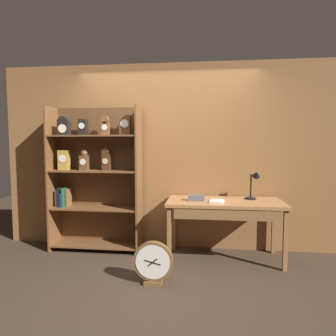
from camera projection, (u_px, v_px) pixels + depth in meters
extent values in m
plane|color=#3D2D21|center=(154.00, 290.00, 3.01)|extent=(10.00, 10.00, 0.00)
cube|color=brown|center=(168.00, 157.00, 4.20)|extent=(4.80, 0.05, 2.60)
cube|color=brown|center=(53.00, 179.00, 4.14)|extent=(0.02, 0.36, 1.99)
cube|color=brown|center=(139.00, 180.00, 4.00)|extent=(0.03, 0.36, 1.99)
cube|color=brown|center=(100.00, 178.00, 4.24)|extent=(1.25, 0.01, 1.99)
cube|color=brown|center=(96.00, 244.00, 4.14)|extent=(1.20, 0.34, 0.02)
cube|color=brown|center=(96.00, 208.00, 4.10)|extent=(1.20, 0.34, 0.02)
cube|color=brown|center=(95.00, 171.00, 4.06)|extent=(1.20, 0.34, 0.02)
cube|color=brown|center=(94.00, 136.00, 4.02)|extent=(1.20, 0.34, 0.02)
cube|color=black|center=(64.00, 130.00, 4.03)|extent=(0.16, 0.10, 0.15)
cylinder|color=black|center=(64.00, 122.00, 4.02)|extent=(0.16, 0.10, 0.16)
cylinder|color=silver|center=(62.00, 129.00, 3.98)|extent=(0.12, 0.01, 0.12)
cube|color=#B28C38|center=(64.00, 160.00, 4.09)|extent=(0.14, 0.11, 0.27)
cylinder|color=silver|center=(62.00, 159.00, 4.03)|extent=(0.10, 0.01, 0.10)
cube|color=black|center=(83.00, 127.00, 4.04)|extent=(0.11, 0.10, 0.22)
cylinder|color=silver|center=(81.00, 126.00, 3.99)|extent=(0.08, 0.01, 0.08)
cube|color=brown|center=(84.00, 163.00, 4.04)|extent=(0.11, 0.10, 0.20)
sphere|color=brown|center=(84.00, 154.00, 4.03)|extent=(0.10, 0.10, 0.10)
cylinder|color=silver|center=(83.00, 162.00, 3.98)|extent=(0.08, 0.01, 0.08)
cube|color=brown|center=(105.00, 129.00, 3.99)|extent=(0.10, 0.08, 0.18)
cylinder|color=brown|center=(105.00, 120.00, 3.98)|extent=(0.10, 0.08, 0.10)
cylinder|color=silver|center=(104.00, 127.00, 3.94)|extent=(0.08, 0.01, 0.08)
cube|color=#472816|center=(106.00, 162.00, 4.04)|extent=(0.10, 0.10, 0.22)
cylinder|color=#472816|center=(106.00, 152.00, 4.03)|extent=(0.10, 0.10, 0.10)
cylinder|color=#C6B78C|center=(105.00, 161.00, 3.98)|extent=(0.08, 0.01, 0.08)
cube|color=brown|center=(125.00, 125.00, 3.96)|extent=(0.14, 0.10, 0.26)
cylinder|color=white|center=(124.00, 123.00, 3.90)|extent=(0.11, 0.01, 0.11)
cube|color=slate|center=(59.00, 198.00, 4.17)|extent=(0.02, 0.17, 0.23)
cube|color=black|center=(60.00, 197.00, 4.14)|extent=(0.03, 0.16, 0.27)
cube|color=#19234C|center=(63.00, 200.00, 4.13)|extent=(0.04, 0.16, 0.19)
cube|color=#236638|center=(65.00, 197.00, 4.14)|extent=(0.04, 0.17, 0.27)
cube|color=brown|center=(69.00, 197.00, 4.15)|extent=(0.02, 0.16, 0.26)
cube|color=#9E6B3D|center=(225.00, 202.00, 3.76)|extent=(1.46, 0.67, 0.04)
cube|color=olive|center=(169.00, 236.00, 3.59)|extent=(0.05, 0.05, 0.72)
cube|color=olive|center=(285.00, 241.00, 3.43)|extent=(0.05, 0.05, 0.72)
cube|color=olive|center=(174.00, 224.00, 4.15)|extent=(0.05, 0.05, 0.72)
cube|color=olive|center=(274.00, 227.00, 4.00)|extent=(0.05, 0.05, 0.72)
cube|color=brown|center=(227.00, 215.00, 3.46)|extent=(1.24, 0.03, 0.12)
cylinder|color=black|center=(251.00, 198.00, 3.86)|extent=(0.14, 0.14, 0.02)
cylinder|color=black|center=(251.00, 186.00, 3.85)|extent=(0.02, 0.02, 0.31)
cone|color=black|center=(257.00, 174.00, 3.78)|extent=(0.10, 0.13, 0.12)
cube|color=#595960|center=(196.00, 198.00, 3.75)|extent=(0.20, 0.09, 0.08)
cube|color=silver|center=(217.00, 201.00, 3.65)|extent=(0.20, 0.25, 0.02)
cube|color=brown|center=(153.00, 282.00, 3.13)|extent=(0.19, 0.11, 0.04)
cylinder|color=brown|center=(153.00, 261.00, 3.11)|extent=(0.42, 0.06, 0.42)
cylinder|color=silver|center=(153.00, 262.00, 3.08)|extent=(0.36, 0.01, 0.36)
cube|color=black|center=(153.00, 263.00, 3.08)|extent=(0.10, 0.01, 0.09)
cube|color=black|center=(153.00, 263.00, 3.07)|extent=(0.17, 0.01, 0.05)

